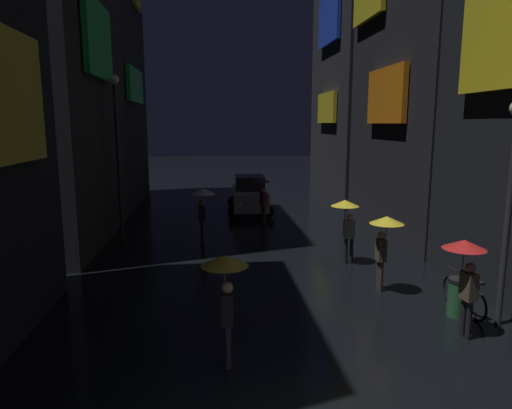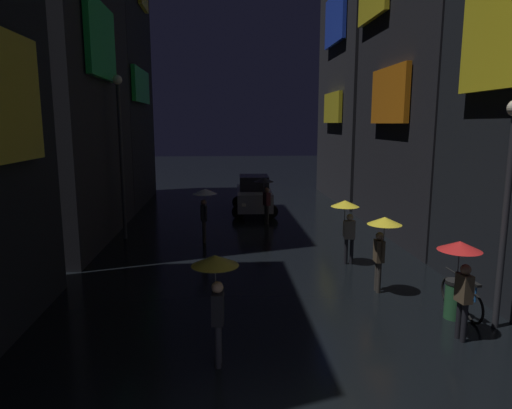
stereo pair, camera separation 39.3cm
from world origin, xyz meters
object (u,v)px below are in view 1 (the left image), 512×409
pedestrian_midstreet_centre_black (262,187)px  car_distant (250,195)px  streetlamp_right_near (511,187)px  pedestrian_far_right_yellow (385,232)px  streetlamp_left_far (117,141)px  pedestrian_foreground_left_yellow (225,280)px  pedestrian_midstreet_left_clear (203,200)px  pedestrian_near_crossing_red (466,261)px  trash_bin (457,297)px  bicycle_parked_at_storefront (464,296)px  pedestrian_foreground_right_yellow (346,214)px

pedestrian_midstreet_centre_black → car_distant: (-0.32, 2.59, -0.74)m
streetlamp_right_near → pedestrian_far_right_yellow: bearing=130.0°
car_distant → streetlamp_left_far: streetlamp_left_far is taller
pedestrian_far_right_yellow → car_distant: pedestrian_far_right_yellow is taller
pedestrian_far_right_yellow → streetlamp_right_near: 3.29m
pedestrian_midstreet_centre_black → car_distant: pedestrian_midstreet_centre_black is taller
streetlamp_left_far → pedestrian_midstreet_centre_black: bearing=22.3°
pedestrian_foreground_left_yellow → pedestrian_midstreet_left_clear: 9.00m
pedestrian_far_right_yellow → streetlamp_right_near: streetlamp_right_near is taller
pedestrian_near_crossing_red → streetlamp_right_near: 1.95m
pedestrian_foreground_left_yellow → pedestrian_midstreet_left_clear: bearing=93.4°
streetlamp_right_near → trash_bin: 2.86m
pedestrian_far_right_yellow → trash_bin: size_ratio=2.28×
pedestrian_near_crossing_red → streetlamp_left_far: bearing=133.6°
pedestrian_near_crossing_red → bicycle_parked_at_storefront: (0.76, 1.19, -1.28)m
pedestrian_midstreet_left_clear → streetlamp_left_far: bearing=163.8°
pedestrian_midstreet_left_clear → bicycle_parked_at_storefront: (6.38, -7.15, -1.28)m
pedestrian_midstreet_centre_black → streetlamp_right_near: 12.09m
pedestrian_far_right_yellow → streetlamp_right_near: (1.88, -2.24, 1.51)m
car_distant → pedestrian_near_crossing_red: bearing=-76.8°
pedestrian_foreground_left_yellow → pedestrian_foreground_right_yellow: bearing=55.3°
pedestrian_midstreet_centre_black → trash_bin: pedestrian_midstreet_centre_black is taller
pedestrian_far_right_yellow → pedestrian_midstreet_centre_black: (-2.29, 9.00, 0.00)m
pedestrian_near_crossing_red → pedestrian_foreground_left_yellow: same height
pedestrian_foreground_left_yellow → bicycle_parked_at_storefront: (5.85, 1.84, -1.28)m
pedestrian_midstreet_left_clear → streetlamp_left_far: streetlamp_left_far is taller
pedestrian_near_crossing_red → bicycle_parked_at_storefront: 1.90m
pedestrian_foreground_right_yellow → pedestrian_midstreet_left_clear: size_ratio=1.00×
pedestrian_midstreet_left_clear → streetlamp_right_near: bearing=-49.4°
pedestrian_foreground_right_yellow → bicycle_parked_at_storefront: 4.62m
pedestrian_foreground_left_yellow → car_distant: bearing=83.3°
pedestrian_midstreet_left_clear → bicycle_parked_at_storefront: 9.66m
pedestrian_foreground_right_yellow → pedestrian_midstreet_left_clear: same height
pedestrian_midstreet_centre_black → streetlamp_left_far: bearing=-157.7°
pedestrian_foreground_right_yellow → pedestrian_near_crossing_red: bearing=-79.4°
pedestrian_far_right_yellow → pedestrian_foreground_left_yellow: size_ratio=1.00×
car_distant → pedestrian_midstreet_centre_black: bearing=-83.0°
pedestrian_foreground_right_yellow → streetlamp_left_far: streetlamp_left_far is taller
pedestrian_foreground_left_yellow → car_distant: 15.03m
bicycle_parked_at_storefront → streetlamp_left_far: streetlamp_left_far is taller
pedestrian_midstreet_centre_black → trash_bin: 11.31m
pedestrian_near_crossing_red → streetlamp_right_near: streetlamp_right_near is taller
streetlamp_left_far → pedestrian_foreground_right_yellow: bearing=-27.0°
pedestrian_midstreet_left_clear → pedestrian_far_right_yellow: bearing=-49.2°
pedestrian_far_right_yellow → streetlamp_left_far: 10.70m
pedestrian_midstreet_centre_black → bicycle_parked_at_storefront: (3.77, -10.48, -1.28)m
streetlamp_right_near → streetlamp_left_far: bearing=138.5°
pedestrian_foreground_left_yellow → car_distant: size_ratio=0.51×
pedestrian_midstreet_left_clear → bicycle_parked_at_storefront: bearing=-48.3°
pedestrian_foreground_right_yellow → streetlamp_right_near: 5.51m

